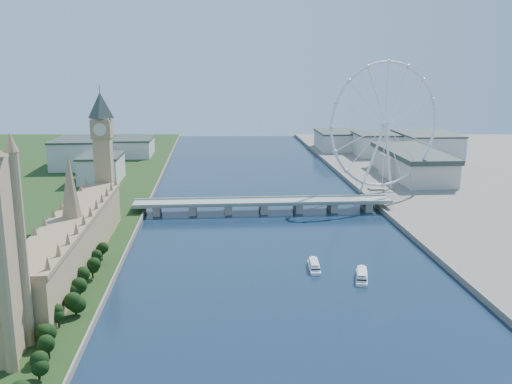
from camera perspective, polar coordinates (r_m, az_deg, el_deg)
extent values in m
cube|color=tan|center=(368.36, -17.74, -4.83)|extent=(24.00, 200.00, 28.00)
cone|color=#937A59|center=(359.54, -18.12, 0.65)|extent=(12.00, 12.00, 40.00)
cube|color=tan|center=(465.01, -14.94, 2.22)|extent=(13.00, 13.00, 80.00)
cube|color=#937A59|center=(460.50, -15.17, 6.14)|extent=(15.00, 15.00, 14.00)
pyramid|color=#2D3833|center=(458.35, -15.38, 9.62)|extent=(20.02, 20.02, 20.00)
cube|color=gray|center=(487.29, 0.73, -1.02)|extent=(220.00, 22.00, 2.00)
cube|color=gray|center=(489.14, -9.84, -1.73)|extent=(6.00, 20.00, 7.50)
cube|color=gray|center=(487.06, -6.32, -1.68)|extent=(6.00, 20.00, 7.50)
cube|color=gray|center=(486.83, -2.79, -1.63)|extent=(6.00, 20.00, 7.50)
cube|color=gray|center=(488.44, 0.73, -1.56)|extent=(6.00, 20.00, 7.50)
cube|color=gray|center=(491.88, 4.21, -1.50)|extent=(6.00, 20.00, 7.50)
cube|color=gray|center=(497.11, 7.64, -1.42)|extent=(6.00, 20.00, 7.50)
cube|color=gray|center=(504.07, 10.98, -1.35)|extent=(6.00, 20.00, 7.50)
torus|color=silver|center=(553.54, 12.80, 6.57)|extent=(113.60, 39.12, 118.60)
cylinder|color=silver|center=(553.54, 12.80, 6.57)|extent=(7.25, 6.61, 6.00)
cube|color=gray|center=(572.16, 11.91, 0.31)|extent=(14.00, 10.00, 2.00)
cube|color=beige|center=(622.65, -15.19, 2.26)|extent=(40.00, 60.00, 26.00)
cube|color=beige|center=(717.32, -17.02, 3.72)|extent=(60.00, 80.00, 32.00)
cube|color=beige|center=(786.95, -12.18, 4.38)|extent=(50.00, 70.00, 22.00)
cube|color=beige|center=(790.73, 12.08, 4.64)|extent=(60.00, 60.00, 28.00)
cube|color=beige|center=(790.90, 16.68, 4.46)|extent=(70.00, 90.00, 30.00)
cube|color=beige|center=(838.68, 8.31, 5.10)|extent=(60.00, 80.00, 24.00)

